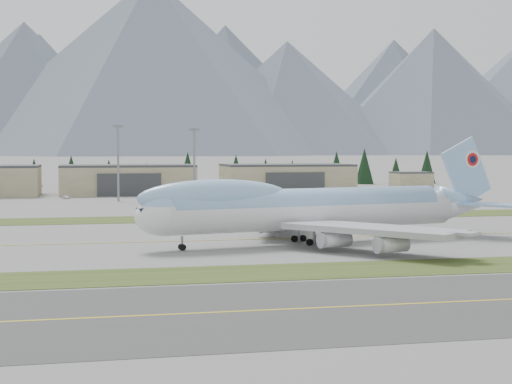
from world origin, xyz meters
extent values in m
plane|color=slate|center=(0.00, 0.00, 0.00)|extent=(7000.00, 7000.00, 0.00)
cube|color=#334418|center=(0.00, -38.00, 0.00)|extent=(400.00, 14.00, 0.08)
cube|color=#334418|center=(0.00, 45.00, 0.00)|extent=(400.00, 18.00, 0.08)
cube|color=#373737|center=(0.00, -62.00, 0.00)|extent=(400.00, 32.00, 0.04)
cube|color=gold|center=(0.00, 0.00, 0.00)|extent=(400.00, 0.40, 0.02)
cube|color=gold|center=(0.00, -62.00, 0.00)|extent=(400.00, 0.40, 0.02)
cylinder|color=white|center=(9.64, -7.77, 5.63)|extent=(54.51, 17.09, 6.31)
cylinder|color=#8EB9E8|center=(8.68, -7.96, 6.79)|extent=(50.61, 15.83, 5.82)
ellipsoid|color=white|center=(-16.98, -13.22, 5.63)|extent=(11.15, 8.21, 6.31)
ellipsoid|color=#8EB9E8|center=(-16.98, -13.22, 6.79)|extent=(9.34, 6.93, 5.35)
ellipsoid|color=#8EB9E8|center=(-8.43, -11.47, 8.64)|extent=(27.31, 10.62, 5.82)
cube|color=#0C1433|center=(-20.31, -13.90, 6.89)|extent=(2.54, 2.89, 1.26)
cone|color=white|center=(41.01, -1.34, 5.63)|extent=(12.65, 8.39, 6.18)
cone|color=#8EB9E8|center=(41.01, -1.34, 6.79)|extent=(11.59, 7.66, 5.63)
cube|color=#8EB9E8|center=(41.96, -1.15, 12.23)|extent=(11.63, 2.93, 13.40)
cylinder|color=white|center=(43.02, -0.53, 14.56)|extent=(3.46, 0.89, 3.49)
cylinder|color=red|center=(43.00, -0.44, 14.56)|extent=(2.51, 0.70, 2.52)
cylinder|color=#0C1433|center=(42.98, -0.34, 14.56)|extent=(1.47, 0.48, 1.46)
cube|color=#8EB9E8|center=(41.74, 4.75, 6.21)|extent=(8.14, 11.73, 0.45)
cube|color=#8EB9E8|center=(44.08, -6.66, 6.21)|extent=(11.04, 12.04, 0.45)
cube|color=#A9ACB1|center=(8.32, 8.31, 3.88)|extent=(17.07, 30.53, 0.97)
cube|color=#A9ACB1|center=(14.75, -23.07, 3.88)|extent=(25.66, 28.31, 0.97)
cylinder|color=white|center=(4.73, 3.61, 2.04)|extent=(5.43, 3.39, 2.43)
cylinder|color=white|center=(7.58, 13.40, 2.04)|extent=(5.43, 3.39, 2.43)
cylinder|color=white|center=(9.60, -20.16, 2.04)|extent=(5.43, 3.39, 2.43)
cylinder|color=white|center=(16.07, -28.05, 2.04)|extent=(5.43, 3.39, 2.43)
cylinder|color=gray|center=(-14.13, -12.64, 1.16)|extent=(0.50, 0.50, 2.33)
cylinder|color=gray|center=(7.63, -5.21, 1.26)|extent=(0.64, 0.64, 2.52)
cylinder|color=gray|center=(8.79, -10.91, 1.26)|extent=(0.64, 0.64, 2.52)
cylinder|color=gray|center=(12.38, -4.24, 1.26)|extent=(0.64, 0.64, 2.52)
cylinder|color=gray|center=(13.55, -9.94, 1.26)|extent=(0.64, 0.64, 2.52)
cylinder|color=black|center=(-14.05, -13.02, 0.53)|extent=(1.11, 0.55, 1.07)
cylinder|color=black|center=(-14.21, -12.26, 0.53)|extent=(1.11, 0.55, 1.07)
cylinder|color=black|center=(7.63, -5.21, 0.58)|extent=(1.24, 0.71, 1.16)
cylinder|color=black|center=(8.79, -10.91, 0.58)|extent=(1.24, 0.71, 1.16)
cylinder|color=black|center=(12.38, -4.24, 0.58)|extent=(1.24, 0.71, 1.16)
cylinder|color=black|center=(13.55, -9.94, 0.58)|extent=(1.24, 0.71, 1.16)
cube|color=gray|center=(-15.00, 150.00, 5.00)|extent=(48.00, 26.00, 10.00)
cube|color=#323537|center=(-15.00, 150.00, 10.40)|extent=(48.00, 26.00, 0.80)
cube|color=#323537|center=(-15.00, 136.70, 4.00)|extent=(22.08, 0.60, 8.00)
cube|color=gray|center=(45.00, 150.00, 5.00)|extent=(48.00, 26.00, 10.00)
cube|color=#323537|center=(45.00, 150.00, 10.40)|extent=(48.00, 26.00, 0.80)
cube|color=#323537|center=(45.00, 136.70, 4.00)|extent=(22.08, 0.60, 8.00)
cube|color=gray|center=(95.00, 148.00, 3.50)|extent=(14.00, 12.00, 7.00)
cube|color=#323537|center=(95.00, 148.00, 7.30)|extent=(14.00, 12.00, 0.60)
cylinder|color=gray|center=(-19.72, 111.14, 11.66)|extent=(0.70, 0.70, 23.33)
cube|color=gray|center=(-19.72, 111.14, 23.73)|extent=(3.20, 3.20, 0.80)
cylinder|color=gray|center=(4.25, 109.43, 11.17)|extent=(0.70, 0.70, 22.34)
cube|color=gray|center=(4.25, 109.43, 22.74)|extent=(3.20, 3.20, 0.80)
imported|color=white|center=(-36.27, 127.31, 0.00)|extent=(2.88, 3.55, 1.14)
imported|color=gold|center=(8.00, 127.05, 0.00)|extent=(3.90, 2.86, 1.23)
imported|color=silver|center=(71.44, 137.31, 0.00)|extent=(2.37, 4.33, 1.19)
cone|color=black|center=(-51.98, 213.78, 6.21)|extent=(6.95, 6.95, 12.41)
cone|color=black|center=(-36.17, 209.54, 6.94)|extent=(7.78, 7.78, 13.89)
cone|color=black|center=(-20.01, 213.13, 6.01)|extent=(6.74, 6.74, 12.03)
cone|color=black|center=(-3.77, 208.67, 5.27)|extent=(5.90, 5.90, 10.54)
cone|color=black|center=(14.81, 211.19, 7.64)|extent=(8.55, 8.55, 15.28)
cone|color=black|center=(36.70, 210.13, 7.01)|extent=(7.85, 7.85, 14.01)
cone|color=black|center=(51.41, 213.97, 6.09)|extent=(6.82, 6.82, 12.18)
cone|color=black|center=(64.62, 215.57, 5.71)|extent=(6.40, 6.40, 11.42)
cone|color=black|center=(86.27, 215.62, 7.77)|extent=(8.71, 8.71, 15.55)
cone|color=black|center=(98.63, 211.24, 8.47)|extent=(9.49, 9.49, 16.94)
cone|color=black|center=(113.17, 208.05, 6.34)|extent=(7.10, 7.10, 12.68)
cone|color=black|center=(130.03, 210.55, 8.00)|extent=(8.96, 8.96, 16.01)
cone|color=#505C6B|center=(-200.00, 2159.77, 186.21)|extent=(771.58, 771.58, 372.43)
cone|color=silver|center=(-200.00, 2159.77, 297.94)|extent=(293.20, 293.20, 148.97)
cone|color=#505C6B|center=(150.00, 2109.83, 253.28)|extent=(1135.36, 1135.36, 506.57)
cone|color=silver|center=(150.00, 2109.83, 405.25)|extent=(431.44, 431.44, 202.63)
cone|color=#505C6B|center=(550.00, 2119.72, 167.33)|extent=(766.25, 766.25, 334.66)
cone|color=silver|center=(550.00, 2119.72, 267.73)|extent=(291.18, 291.18, 133.87)
cone|color=#505C6B|center=(1000.00, 2086.44, 190.98)|extent=(788.93, 788.93, 381.96)
cone|color=silver|center=(1000.00, 2086.44, 305.57)|extent=(299.79, 299.79, 152.78)
cone|color=#505C6B|center=(-200.00, 2900.00, 221.63)|extent=(886.52, 886.52, 443.26)
cone|color=silver|center=(-200.00, 2900.00, 345.74)|extent=(354.61, 354.61, 195.03)
cone|color=#505C6B|center=(500.00, 2900.00, 249.61)|extent=(998.43, 998.43, 499.21)
cone|color=silver|center=(500.00, 2900.00, 389.39)|extent=(399.37, 399.37, 219.65)
cone|color=#505C6B|center=(1200.00, 2900.00, 231.59)|extent=(926.36, 926.36, 463.18)
cone|color=silver|center=(1200.00, 2900.00, 361.28)|extent=(370.54, 370.54, 203.80)
camera|label=1|loc=(-29.00, -139.52, 16.56)|focal=55.00mm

